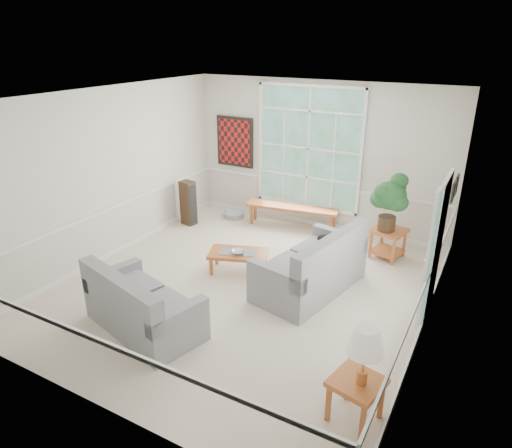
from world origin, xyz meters
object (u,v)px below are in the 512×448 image
at_px(loveseat_right, 310,260).
at_px(side_table, 355,399).
at_px(loveseat_front, 144,299).
at_px(coffee_table, 238,262).
at_px(end_table, 388,243).

relative_size(loveseat_right, side_table, 3.74).
bearing_deg(loveseat_front, coffee_table, 96.68).
distance_m(loveseat_right, side_table, 2.71).
xyz_separation_m(loveseat_front, coffee_table, (0.29, 2.02, -0.28)).
bearing_deg(coffee_table, side_table, -59.31).
xyz_separation_m(loveseat_front, end_table, (2.39, 3.81, -0.19)).
distance_m(coffee_table, side_table, 3.54).
bearing_deg(loveseat_right, loveseat_front, -115.74).
distance_m(loveseat_front, coffee_table, 2.06).
distance_m(loveseat_front, side_table, 3.06).
xyz_separation_m(loveseat_right, side_table, (1.47, -2.27, -0.26)).
bearing_deg(loveseat_right, end_table, 76.60).
bearing_deg(side_table, loveseat_front, 176.27).
distance_m(end_table, side_table, 4.06).
bearing_deg(loveseat_front, side_table, 11.11).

